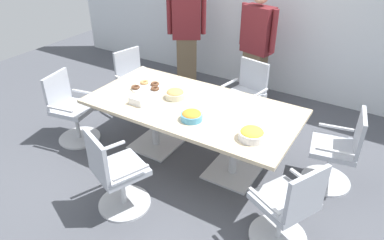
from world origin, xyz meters
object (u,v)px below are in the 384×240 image
at_px(office_chair_2, 116,176).
at_px(napkin_pile, 140,100).
at_px(snack_bowl_chips_yellow, 252,134).
at_px(office_chair_0, 135,85).
at_px(office_chair_3, 287,209).
at_px(person_standing_0, 187,32).
at_px(office_chair_5, 246,98).
at_px(snack_bowl_chips_orange, 192,116).
at_px(conference_table, 192,114).
at_px(person_standing_1, 256,47).
at_px(donut_platter, 146,87).
at_px(office_chair_4, 337,153).
at_px(snack_bowl_cookies, 175,94).
at_px(office_chair_1, 71,112).

height_order(office_chair_2, napkin_pile, office_chair_2).
bearing_deg(snack_bowl_chips_yellow, office_chair_0, 157.50).
height_order(office_chair_3, person_standing_0, person_standing_0).
bearing_deg(office_chair_5, office_chair_0, 27.62).
bearing_deg(snack_bowl_chips_orange, office_chair_3, -16.92).
bearing_deg(conference_table, office_chair_3, -25.22).
height_order(conference_table, person_standing_1, person_standing_1).
distance_m(office_chair_5, snack_bowl_chips_yellow, 1.58).
xyz_separation_m(conference_table, donut_platter, (-0.70, 0.06, 0.14)).
distance_m(office_chair_3, person_standing_0, 3.44).
bearing_deg(office_chair_4, snack_bowl_chips_yellow, 124.40).
height_order(office_chair_4, person_standing_0, person_standing_0).
xyz_separation_m(office_chair_0, napkin_pile, (0.85, -0.91, 0.39)).
relative_size(office_chair_5, napkin_pile, 5.08).
distance_m(office_chair_0, office_chair_4, 2.95).
bearing_deg(snack_bowl_chips_orange, person_standing_0, 123.60).
relative_size(conference_table, snack_bowl_chips_orange, 10.40).
xyz_separation_m(office_chair_2, person_standing_1, (0.24, 2.82, 0.52)).
bearing_deg(office_chair_4, snack_bowl_chips_orange, 106.40).
bearing_deg(person_standing_1, snack_bowl_chips_yellow, 125.58).
height_order(office_chair_3, snack_bowl_chips_yellow, office_chair_3).
relative_size(person_standing_1, napkin_pile, 9.87).
xyz_separation_m(conference_table, snack_bowl_cookies, (-0.26, 0.04, 0.18)).
bearing_deg(office_chair_4, office_chair_0, 75.43).
relative_size(conference_table, office_chair_3, 2.64).
relative_size(snack_bowl_chips_yellow, donut_platter, 0.72).
bearing_deg(conference_table, person_standing_1, 88.74).
bearing_deg(donut_platter, office_chair_1, -150.29).
height_order(office_chair_2, snack_bowl_cookies, office_chair_2).
distance_m(office_chair_2, office_chair_3, 1.64).
bearing_deg(conference_table, office_chair_1, -164.66).
height_order(person_standing_0, snack_bowl_chips_yellow, person_standing_0).
bearing_deg(snack_bowl_chips_yellow, snack_bowl_chips_orange, 179.52).
distance_m(office_chair_1, office_chair_2, 1.51).
distance_m(office_chair_0, snack_bowl_cookies, 1.33).
bearing_deg(office_chair_3, office_chair_1, 112.45).
bearing_deg(person_standing_0, snack_bowl_chips_yellow, 103.94).
distance_m(office_chair_1, napkin_pile, 1.12).
relative_size(office_chair_4, snack_bowl_chips_yellow, 3.56).
distance_m(snack_bowl_chips_yellow, napkin_pile, 1.38).
height_order(snack_bowl_chips_orange, napkin_pile, snack_bowl_chips_orange).
distance_m(office_chair_2, person_standing_1, 2.88).
xyz_separation_m(office_chair_3, person_standing_1, (-1.34, 2.38, 0.52)).
height_order(office_chair_1, office_chair_3, same).
distance_m(snack_bowl_cookies, napkin_pile, 0.42).
bearing_deg(snack_bowl_chips_yellow, office_chair_1, -176.61).
xyz_separation_m(office_chair_2, office_chair_4, (1.77, 1.52, 0.00)).
relative_size(office_chair_4, snack_bowl_chips_orange, 3.94).
distance_m(conference_table, person_standing_1, 1.76).
bearing_deg(office_chair_3, napkin_pile, 105.57).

